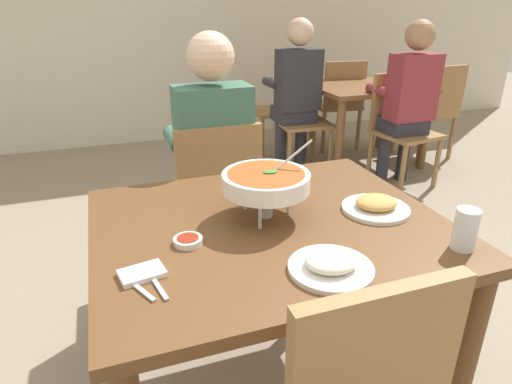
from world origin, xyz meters
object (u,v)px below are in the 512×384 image
at_px(chair_bg_middle, 300,112).
at_px(curry_bowl, 265,182).
at_px(dining_table_main, 270,249).
at_px(patron_bg_left, 408,96).
at_px(chair_bg_left, 399,122).
at_px(diner_main, 212,150).
at_px(chair_bg_corner, 340,100).
at_px(chair_diner_main, 216,195).
at_px(appetizer_plate, 376,206).
at_px(sauce_dish, 188,240).
at_px(dining_table_far, 365,99).
at_px(drink_glass, 465,231).
at_px(rice_plate, 331,264).
at_px(patron_bg_middle, 296,88).
at_px(chair_bg_right, 284,103).
at_px(chair_bg_window, 434,107).

bearing_deg(chair_bg_middle, curry_bowl, -117.66).
distance_m(dining_table_main, patron_bg_left, 2.40).
bearing_deg(chair_bg_left, chair_bg_middle, 136.26).
height_order(diner_main, chair_bg_left, diner_main).
distance_m(chair_bg_middle, chair_bg_corner, 0.70).
bearing_deg(chair_diner_main, chair_bg_left, 27.39).
distance_m(appetizer_plate, sauce_dish, 0.68).
height_order(sauce_dish, chair_bg_corner, chair_bg_corner).
relative_size(dining_table_far, chair_bg_middle, 1.11).
height_order(drink_glass, patron_bg_left, patron_bg_left).
height_order(rice_plate, chair_bg_left, chair_bg_left).
bearing_deg(sauce_dish, rice_plate, -38.91).
bearing_deg(patron_bg_middle, sauce_dish, -121.45).
relative_size(chair_bg_left, patron_bg_left, 0.69).
bearing_deg(chair_bg_right, appetizer_plate, -106.43).
distance_m(chair_bg_corner, patron_bg_left, 1.08).
bearing_deg(dining_table_far, sauce_dish, -132.68).
height_order(rice_plate, chair_bg_right, chair_bg_right).
height_order(diner_main, patron_bg_left, same).
xyz_separation_m(curry_bowl, appetizer_plate, (0.39, -0.09, -0.11)).
bearing_deg(chair_bg_middle, chair_bg_right, 86.52).
xyz_separation_m(dining_table_main, appetizer_plate, (0.39, -0.04, 0.12)).
xyz_separation_m(dining_table_far, chair_bg_corner, (0.00, 0.46, -0.10)).
relative_size(dining_table_main, curry_bowl, 3.53).
relative_size(drink_glass, chair_bg_window, 0.14).
xyz_separation_m(diner_main, chair_bg_right, (1.20, 1.92, -0.24)).
bearing_deg(chair_bg_right, curry_bowl, -114.27).
distance_m(rice_plate, patron_bg_middle, 2.75).
distance_m(chair_diner_main, chair_bg_left, 2.03).
bearing_deg(chair_bg_left, patron_bg_left, -103.57).
bearing_deg(chair_diner_main, chair_bg_right, 58.36).
bearing_deg(dining_table_main, chair_bg_window, 40.17).
bearing_deg(patron_bg_left, drink_glass, -123.34).
height_order(appetizer_plate, patron_bg_left, patron_bg_left).
distance_m(diner_main, rice_plate, 1.14).
relative_size(diner_main, chair_bg_window, 1.46).
xyz_separation_m(drink_glass, patron_bg_left, (1.29, 1.96, -0.05)).
relative_size(rice_plate, patron_bg_middle, 0.18).
distance_m(chair_bg_left, chair_bg_window, 0.76).
distance_m(dining_table_main, chair_bg_window, 3.23).
distance_m(sauce_dish, patron_bg_middle, 2.66).
relative_size(sauce_dish, chair_bg_middle, 0.10).
xyz_separation_m(chair_diner_main, chair_bg_left, (1.80, 0.93, 0.00)).
distance_m(chair_bg_middle, chair_bg_right, 0.42).
distance_m(curry_bowl, appetizer_plate, 0.42).
height_order(dining_table_main, drink_glass, drink_glass).
bearing_deg(curry_bowl, sauce_dish, -161.21).
distance_m(sauce_dish, chair_bg_middle, 2.79).
bearing_deg(curry_bowl, appetizer_plate, -13.11).
height_order(sauce_dish, chair_bg_left, chair_bg_left).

